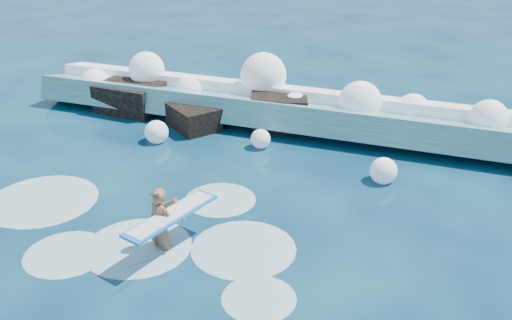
# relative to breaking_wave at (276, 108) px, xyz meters

# --- Properties ---
(ground) EXTENTS (200.00, 200.00, 0.00)m
(ground) POSITION_rel_breaking_wave_xyz_m (-0.22, -7.57, -0.54)
(ground) COLOR #082240
(ground) RESTS_ON ground
(breaking_wave) EXTENTS (17.87, 2.79, 1.54)m
(breaking_wave) POSITION_rel_breaking_wave_xyz_m (0.00, 0.00, 0.00)
(breaking_wave) COLOR teal
(breaking_wave) RESTS_ON ground
(rock_cluster) EXTENTS (8.04, 3.27, 1.33)m
(rock_cluster) POSITION_rel_breaking_wave_xyz_m (-2.90, -0.68, -0.12)
(rock_cluster) COLOR black
(rock_cluster) RESTS_ON ground
(surfer_with_board) EXTENTS (1.30, 3.00, 1.85)m
(surfer_with_board) POSITION_rel_breaking_wave_xyz_m (0.08, -8.45, 0.15)
(surfer_with_board) COLOR brown
(surfer_with_board) RESTS_ON ground
(wave_spray) EXTENTS (15.21, 5.17, 2.37)m
(wave_spray) POSITION_rel_breaking_wave_xyz_m (-0.01, 0.05, 0.56)
(wave_spray) COLOR white
(wave_spray) RESTS_ON ground
(surf_foam) EXTENTS (9.10, 5.49, 0.15)m
(surf_foam) POSITION_rel_breaking_wave_xyz_m (-1.18, -7.93, -0.54)
(surf_foam) COLOR silver
(surf_foam) RESTS_ON ground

